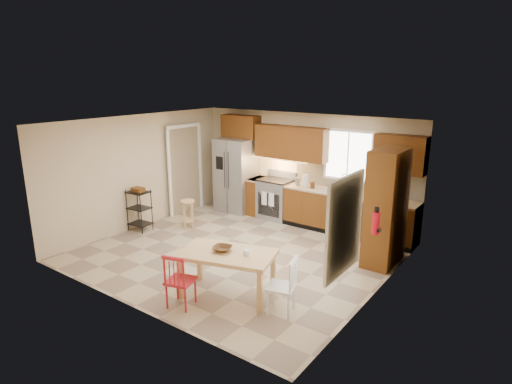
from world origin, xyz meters
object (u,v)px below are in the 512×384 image
object	(u,v)px
pantry	(386,208)
bar_stool	(188,215)
chair_red	(181,280)
utility_cart	(139,210)
range_stove	(276,199)
dining_table	(227,274)
refrigerator	(236,175)
soap_bottle	(356,192)
chair_white	(281,286)
fire_extinguisher	(376,223)
table_bowl	(222,251)
table_jar	(247,254)

from	to	relation	value
pantry	bar_stool	distance (m)	4.29
chair_red	utility_cart	distance (m)	3.52
range_stove	utility_cart	world-z (taller)	utility_cart
range_stove	chair_red	world-z (taller)	range_stove
dining_table	bar_stool	world-z (taller)	dining_table
refrigerator	soap_bottle	bearing A→B (deg)	-0.45
chair_white	fire_extinguisher	bearing A→B (deg)	-43.87
range_stove	pantry	size ratio (longest dim) A/B	0.44
refrigerator	range_stove	size ratio (longest dim) A/B	1.98
chair_red	utility_cart	world-z (taller)	utility_cart
dining_table	pantry	bearing A→B (deg)	43.15
refrigerator	soap_bottle	xyz separation A→B (m)	(3.18, -0.02, 0.09)
dining_table	range_stove	bearing A→B (deg)	95.74
refrigerator	table_bowl	bearing A→B (deg)	-54.47
pantry	chair_white	world-z (taller)	pantry
chair_white	bar_stool	bearing A→B (deg)	47.51
dining_table	chair_white	size ratio (longest dim) A/B	1.70
soap_bottle	table_bowl	bearing A→B (deg)	-100.83
range_stove	pantry	xyz separation A→B (m)	(2.98, -0.99, 0.59)
chair_red	bar_stool	size ratio (longest dim) A/B	1.29
refrigerator	bar_stool	xyz separation A→B (m)	(-0.02, -1.71, -0.58)
chair_red	soap_bottle	bearing A→B (deg)	61.03
refrigerator	dining_table	xyz separation A→B (m)	(2.60, -3.52, -0.56)
dining_table	table_jar	size ratio (longest dim) A/B	12.69
chair_red	chair_white	size ratio (longest dim) A/B	1.00
range_stove	pantry	bearing A→B (deg)	-18.29
chair_white	table_bowl	distance (m)	1.08
soap_bottle	fire_extinguisher	distance (m)	2.27
chair_white	table_jar	xyz separation A→B (m)	(-0.63, 0.04, 0.32)
fire_extinguisher	soap_bottle	bearing A→B (deg)	120.53
chair_red	refrigerator	bearing A→B (deg)	102.04
table_jar	utility_cart	world-z (taller)	utility_cart
chair_red	bar_stool	world-z (taller)	chair_red
table_bowl	chair_white	bearing A→B (deg)	2.75
chair_red	table_jar	world-z (taller)	chair_red
utility_cart	dining_table	bearing A→B (deg)	-22.38
soap_bottle	chair_red	distance (m)	4.28
table_bowl	bar_stool	distance (m)	3.13
bar_stool	utility_cart	bearing A→B (deg)	-124.17
refrigerator	bar_stool	distance (m)	1.81
refrigerator	chair_white	size ratio (longest dim) A/B	2.15
soap_bottle	refrigerator	bearing A→B (deg)	179.55
fire_extinguisher	utility_cart	distance (m)	5.19
pantry	table_jar	xyz separation A→B (m)	(-1.21, -2.50, -0.31)
dining_table	utility_cart	distance (m)	3.58
fire_extinguisher	chair_red	distance (m)	3.10
range_stove	chair_white	xyz separation A→B (m)	(2.40, -3.53, -0.04)
refrigerator	pantry	distance (m)	4.23
bar_stool	utility_cart	xyz separation A→B (m)	(-0.78, -0.70, 0.14)
chair_white	table_jar	world-z (taller)	chair_white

